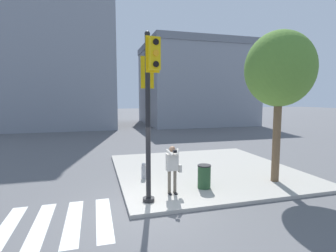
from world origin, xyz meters
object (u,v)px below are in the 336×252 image
(traffic_signal_pole, at_px, (149,93))
(person_photographer, at_px, (173,166))
(street_tree, at_px, (280,70))
(trash_bin, at_px, (204,176))
(fire_hydrant, at_px, (144,171))

(traffic_signal_pole, bearing_deg, person_photographer, 26.73)
(traffic_signal_pole, distance_m, person_photographer, 2.62)
(traffic_signal_pole, distance_m, street_tree, 5.30)
(traffic_signal_pole, bearing_deg, trash_bin, 17.31)
(street_tree, distance_m, trash_bin, 4.94)
(traffic_signal_pole, bearing_deg, street_tree, 7.37)
(person_photographer, xyz_separation_m, trash_bin, (1.26, 0.22, -0.55))
(traffic_signal_pole, distance_m, fire_hydrant, 3.92)
(person_photographer, relative_size, street_tree, 0.28)
(traffic_signal_pole, xyz_separation_m, trash_bin, (2.15, 0.67, -2.98))
(traffic_signal_pole, height_order, fire_hydrant, traffic_signal_pole)
(street_tree, relative_size, trash_bin, 6.76)
(street_tree, height_order, fire_hydrant, street_tree)
(traffic_signal_pole, relative_size, person_photographer, 3.18)
(fire_hydrant, bearing_deg, trash_bin, -42.50)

